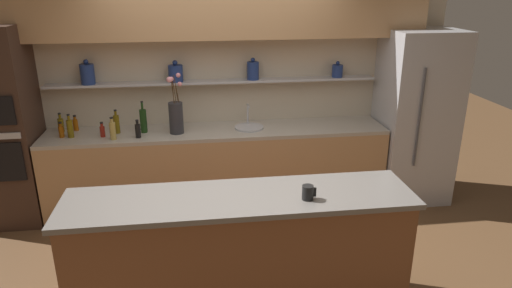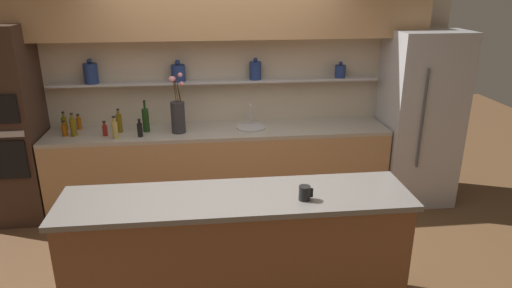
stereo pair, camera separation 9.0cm
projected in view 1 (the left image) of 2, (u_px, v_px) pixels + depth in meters
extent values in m
plane|color=brown|center=(234.00, 267.00, 4.16)|extent=(12.00, 12.00, 0.00)
cube|color=beige|center=(220.00, 88.00, 5.21)|extent=(5.20, 0.10, 2.60)
cube|color=#B7B7BC|center=(215.00, 81.00, 5.03)|extent=(3.61, 0.18, 0.02)
cylinder|color=navy|center=(87.00, 74.00, 4.81)|extent=(0.15, 0.15, 0.21)
sphere|color=navy|center=(86.00, 62.00, 4.77)|extent=(0.05, 0.05, 0.05)
cylinder|color=navy|center=(176.00, 73.00, 4.93)|extent=(0.16, 0.16, 0.18)
sphere|color=navy|center=(175.00, 63.00, 4.89)|extent=(0.05, 0.05, 0.05)
cylinder|color=navy|center=(253.00, 71.00, 5.04)|extent=(0.13, 0.13, 0.20)
sphere|color=navy|center=(253.00, 60.00, 5.00)|extent=(0.05, 0.05, 0.05)
cylinder|color=navy|center=(337.00, 71.00, 5.17)|extent=(0.12, 0.12, 0.14)
sphere|color=navy|center=(338.00, 63.00, 5.14)|extent=(0.04, 0.04, 0.04)
cube|color=tan|center=(219.00, 18.00, 4.73)|extent=(4.42, 0.34, 0.42)
cube|color=tan|center=(219.00, 170.00, 5.16)|extent=(3.71, 0.62, 0.88)
cube|color=#ADA393|center=(217.00, 131.00, 5.00)|extent=(3.71, 0.62, 0.04)
cube|color=brown|center=(241.00, 260.00, 3.42)|extent=(2.45, 0.55, 0.98)
cube|color=slate|center=(240.00, 199.00, 3.25)|extent=(2.51, 0.61, 0.04)
cube|color=#B7B7BC|center=(415.00, 117.00, 5.22)|extent=(0.78, 0.70, 1.97)
cylinder|color=#4C4C51|center=(420.00, 119.00, 4.83)|extent=(0.02, 0.02, 1.08)
cube|color=#3D281E|center=(2.00, 128.00, 4.67)|extent=(0.67, 0.62, 2.07)
cylinder|color=#2D2D33|center=(176.00, 118.00, 4.83)|extent=(0.15, 0.15, 0.33)
cylinder|color=#4C3319|center=(173.00, 91.00, 4.70)|extent=(0.03, 0.02, 0.26)
sphere|color=pink|center=(169.00, 80.00, 4.62)|extent=(0.06, 0.06, 0.06)
cylinder|color=#4C3319|center=(173.00, 91.00, 4.72)|extent=(0.01, 0.02, 0.24)
sphere|color=pink|center=(168.00, 80.00, 4.67)|extent=(0.04, 0.04, 0.04)
cylinder|color=#4C3319|center=(174.00, 91.00, 4.72)|extent=(0.03, 0.02, 0.26)
sphere|color=pink|center=(171.00, 79.00, 4.65)|extent=(0.05, 0.05, 0.05)
cylinder|color=#4C3319|center=(177.00, 93.00, 4.73)|extent=(0.02, 0.06, 0.20)
sphere|color=pink|center=(180.00, 84.00, 4.69)|extent=(0.05, 0.05, 0.05)
cylinder|color=#4C3319|center=(176.00, 89.00, 4.70)|extent=(0.04, 0.04, 0.30)
sphere|color=pink|center=(178.00, 75.00, 4.63)|extent=(0.05, 0.05, 0.05)
cylinder|color=#B7B7BC|center=(249.00, 127.00, 5.03)|extent=(0.32, 0.32, 0.02)
cylinder|color=#B7B7BC|center=(248.00, 114.00, 5.10)|extent=(0.02, 0.02, 0.22)
cylinder|color=#B7B7BC|center=(248.00, 106.00, 5.01)|extent=(0.02, 0.12, 0.02)
cylinder|color=maroon|center=(102.00, 132.00, 4.75)|extent=(0.05, 0.05, 0.11)
cylinder|color=maroon|center=(102.00, 125.00, 4.72)|extent=(0.03, 0.03, 0.04)
cylinder|color=black|center=(101.00, 123.00, 4.71)|extent=(0.03, 0.03, 0.01)
cylinder|color=#193814|center=(143.00, 121.00, 4.86)|extent=(0.07, 0.07, 0.25)
cylinder|color=#193814|center=(142.00, 106.00, 4.81)|extent=(0.02, 0.02, 0.08)
cylinder|color=black|center=(142.00, 102.00, 4.79)|extent=(0.03, 0.03, 0.01)
cylinder|color=brown|center=(61.00, 125.00, 4.90)|extent=(0.06, 0.06, 0.15)
cylinder|color=brown|center=(60.00, 117.00, 4.86)|extent=(0.03, 0.03, 0.05)
cylinder|color=black|center=(59.00, 114.00, 4.85)|extent=(0.03, 0.03, 0.01)
cylinder|color=tan|center=(113.00, 131.00, 4.66)|extent=(0.06, 0.06, 0.18)
cylinder|color=tan|center=(112.00, 121.00, 4.62)|extent=(0.03, 0.03, 0.04)
cylinder|color=black|center=(111.00, 118.00, 4.61)|extent=(0.03, 0.03, 0.01)
cylinder|color=#9E4C0A|center=(76.00, 125.00, 4.94)|extent=(0.05, 0.05, 0.12)
cylinder|color=#9E4C0A|center=(75.00, 118.00, 4.92)|extent=(0.03, 0.03, 0.04)
cylinder|color=black|center=(74.00, 116.00, 4.91)|extent=(0.03, 0.03, 0.01)
cylinder|color=black|center=(138.00, 131.00, 4.72)|extent=(0.06, 0.06, 0.14)
cylinder|color=black|center=(137.00, 123.00, 4.69)|extent=(0.03, 0.03, 0.04)
cylinder|color=black|center=(137.00, 120.00, 4.68)|extent=(0.03, 0.03, 0.01)
cylinder|color=brown|center=(117.00, 124.00, 4.85)|extent=(0.06, 0.06, 0.19)
cylinder|color=brown|center=(115.00, 113.00, 4.81)|extent=(0.03, 0.03, 0.05)
cylinder|color=black|center=(115.00, 110.00, 4.80)|extent=(0.03, 0.03, 0.01)
cylinder|color=brown|center=(70.00, 129.00, 4.72)|extent=(0.06, 0.06, 0.18)
cylinder|color=brown|center=(69.00, 118.00, 4.68)|extent=(0.03, 0.03, 0.05)
cylinder|color=black|center=(68.00, 115.00, 4.67)|extent=(0.03, 0.03, 0.01)
cylinder|color=#9E4C0A|center=(61.00, 132.00, 4.73)|extent=(0.05, 0.05, 0.12)
cylinder|color=#9E4C0A|center=(60.00, 125.00, 4.71)|extent=(0.03, 0.03, 0.04)
cylinder|color=black|center=(60.00, 123.00, 4.70)|extent=(0.03, 0.03, 0.01)
cylinder|color=black|center=(308.00, 193.00, 3.18)|extent=(0.08, 0.08, 0.10)
cube|color=black|center=(315.00, 192.00, 3.19)|extent=(0.02, 0.01, 0.07)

